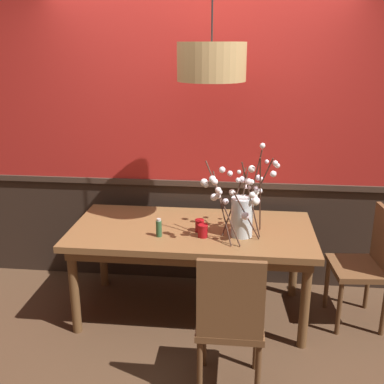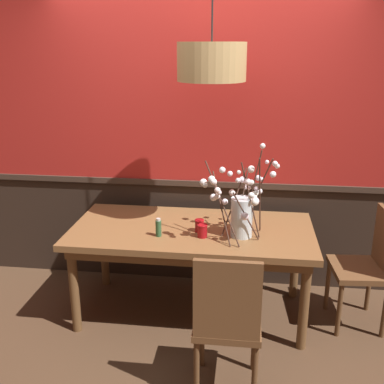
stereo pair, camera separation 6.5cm
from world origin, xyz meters
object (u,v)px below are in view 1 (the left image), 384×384
object	(u,v)px
vase_with_blossoms	(242,210)
pendant_lamp	(212,62)
condiment_bottle	(159,228)
chair_near_side_right	(230,319)
chair_head_east_end	(368,260)
candle_holder_nearer_edge	(200,225)
dining_table	(192,238)
chair_far_side_right	(232,216)
candle_holder_nearer_center	(203,231)
chair_far_side_left	(175,213)

from	to	relation	value
vase_with_blossoms	pendant_lamp	size ratio (longest dim) A/B	0.77
vase_with_blossoms	condiment_bottle	world-z (taller)	vase_with_blossoms
chair_near_side_right	chair_head_east_end	size ratio (longest dim) A/B	1.04
chair_near_side_right	candle_holder_nearer_edge	bearing A→B (deg)	107.72
dining_table	chair_near_side_right	size ratio (longest dim) A/B	1.93
chair_head_east_end	dining_table	bearing A→B (deg)	-179.03
chair_far_side_right	candle_holder_nearer_center	distance (m)	1.09
chair_near_side_right	chair_far_side_left	bearing A→B (deg)	108.34
dining_table	chair_far_side_left	bearing A→B (deg)	106.34
chair_far_side_left	chair_far_side_right	xyz separation A→B (m)	(0.56, -0.02, -0.00)
dining_table	chair_head_east_end	xyz separation A→B (m)	(1.35, 0.02, -0.13)
chair_far_side_right	candle_holder_nearer_edge	world-z (taller)	chair_far_side_right
candle_holder_nearer_center	candle_holder_nearer_edge	distance (m)	0.11
chair_head_east_end	candle_holder_nearer_edge	xyz separation A→B (m)	(-1.29, -0.08, 0.27)
candle_holder_nearer_center	dining_table	bearing A→B (deg)	121.02
chair_far_side_left	candle_holder_nearer_center	world-z (taller)	chair_far_side_left
chair_near_side_right	condiment_bottle	distance (m)	0.93
chair_near_side_right	chair_head_east_end	world-z (taller)	chair_near_side_right
candle_holder_nearer_center	chair_near_side_right	bearing A→B (deg)	-72.36
dining_table	chair_head_east_end	distance (m)	1.36
chair_far_side_right	chair_near_side_right	xyz separation A→B (m)	(0.03, -1.76, 0.01)
chair_far_side_left	condiment_bottle	bearing A→B (deg)	-88.06
chair_far_side_left	condiment_bottle	xyz separation A→B (m)	(0.04, -1.08, 0.29)
candle_holder_nearer_edge	pendant_lamp	world-z (taller)	pendant_lamp
chair_far_side_left	candle_holder_nearer_edge	xyz separation A→B (m)	(0.33, -0.96, 0.27)
candle_holder_nearer_center	chair_far_side_left	bearing A→B (deg)	108.81
candle_holder_nearer_center	pendant_lamp	xyz separation A→B (m)	(0.04, 0.20, 1.19)
chair_near_side_right	pendant_lamp	world-z (taller)	pendant_lamp
dining_table	chair_far_side_right	distance (m)	0.93
vase_with_blossoms	condiment_bottle	xyz separation A→B (m)	(-0.60, -0.08, -0.14)
chair_head_east_end	chair_far_side_left	bearing A→B (deg)	151.59
vase_with_blossoms	candle_holder_nearer_center	distance (m)	0.32
dining_table	condiment_bottle	xyz separation A→B (m)	(-0.23, -0.19, 0.15)
pendant_lamp	chair_near_side_right	bearing A→B (deg)	-78.12
chair_far_side_left	vase_with_blossoms	distance (m)	1.27
dining_table	condiment_bottle	world-z (taller)	condiment_bottle
dining_table	condiment_bottle	bearing A→B (deg)	-140.21
candle_holder_nearer_edge	pendant_lamp	bearing A→B (deg)	55.59
chair_near_side_right	pendant_lamp	bearing A→B (deg)	101.88
dining_table	chair_far_side_right	bearing A→B (deg)	71.46
chair_far_side_right	candle_holder_nearer_center	xyz separation A→B (m)	(-0.20, -1.04, 0.27)
vase_with_blossoms	pendant_lamp	distance (m)	1.08
chair_far_side_right	chair_far_side_left	bearing A→B (deg)	177.99
chair_far_side_left	pendant_lamp	distance (m)	1.74
chair_far_side_right	condiment_bottle	bearing A→B (deg)	-116.02
pendant_lamp	chair_far_side_right	bearing A→B (deg)	79.16
chair_near_side_right	candle_holder_nearer_edge	size ratio (longest dim) A/B	10.01
dining_table	chair_far_side_right	xyz separation A→B (m)	(0.29, 0.88, -0.14)
chair_near_side_right	candle_holder_nearer_center	xyz separation A→B (m)	(-0.23, 0.72, 0.26)
chair_far_side_right	condiment_bottle	size ratio (longest dim) A/B	6.55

